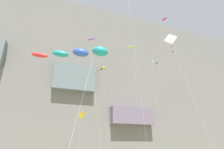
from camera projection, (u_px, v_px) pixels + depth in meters
The scene contains 9 objects.
cliff_face at pixel (69, 80), 76.58m from camera, with size 180.00×33.31×59.23m.
kite_windsock_near_cliff at pixel (102, 69), 40.03m from camera, with size 1.28×7.86×20.04m.
kite_windsock_far_left at pixel (132, 47), 43.34m from camera, with size 2.41×3.00×26.33m.
kite_delta_high_right at pixel (163, 24), 46.00m from camera, with size 4.19×6.08×34.13m.
kite_windsock_mid_left at pixel (82, 52), 14.61m from camera, with size 6.23×3.99×11.40m.
kite_diamond_mid_right at pixel (82, 116), 33.45m from camera, with size 1.54×2.27×9.64m.
kite_windsock_upper_left at pixel (92, 40), 45.05m from camera, with size 3.20×5.49×29.05m.
kite_diamond_mid_center at pixel (171, 41), 29.40m from camera, with size 2.00×5.04×21.36m.
kite_banner_upper_mid at pixel (155, 67), 48.69m from camera, with size 4.37×2.63×25.29m.
Camera 1 is at (-7.32, -1.60, 3.59)m, focal length 28.10 mm.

